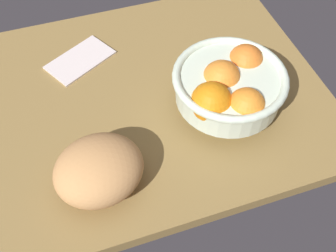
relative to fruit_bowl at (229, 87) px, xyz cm
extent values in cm
cube|color=olive|center=(17.42, -8.95, -7.95)|extent=(80.96, 59.98, 3.00)
cylinder|color=silver|center=(-0.21, -0.43, -5.00)|extent=(10.06, 10.06, 2.90)
cylinder|color=silver|center=(-0.21, -0.43, -0.70)|extent=(20.58, 20.58, 5.72)
torus|color=silver|center=(-0.21, -0.43, 2.16)|extent=(22.18, 22.18, 1.60)
sphere|color=orange|center=(1.06, -1.53, 0.90)|extent=(7.50, 7.50, 7.50)
sphere|color=orange|center=(-0.61, 6.16, 0.83)|extent=(7.06, 7.06, 7.06)
sphere|color=orange|center=(-5.42, -4.47, 0.84)|extent=(7.17, 7.17, 7.17)
sphere|color=orange|center=(5.13, 3.37, 0.96)|extent=(7.86, 7.86, 7.86)
ellipsoid|color=tan|center=(27.78, 8.97, -2.02)|extent=(17.77, 16.39, 8.87)
cube|color=silver|center=(25.63, -23.21, -5.98)|extent=(16.79, 14.37, 0.94)
camera|label=1|loc=(27.42, 45.22, 56.14)|focal=42.12mm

